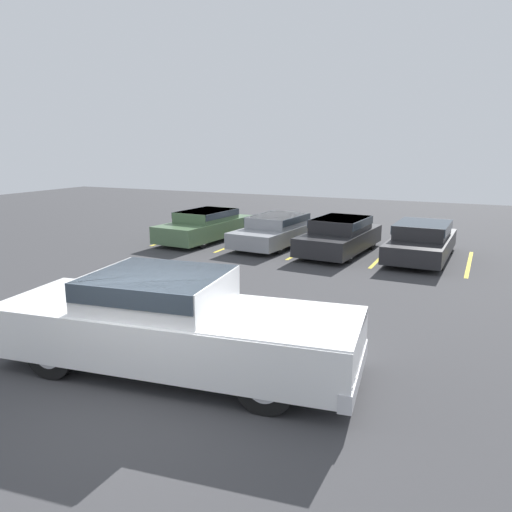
{
  "coord_description": "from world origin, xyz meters",
  "views": [
    {
      "loc": [
        4.52,
        -5.73,
        3.8
      ],
      "look_at": [
        -0.79,
        5.65,
        1.0
      ],
      "focal_mm": 35.0,
      "sensor_mm": 36.0,
      "label": 1
    }
  ],
  "objects_px": {
    "wheel_stop_curb": "(300,233)",
    "parked_sedan_b": "(277,229)",
    "pickup_truck": "(177,322)",
    "parked_sedan_d": "(422,240)",
    "parked_sedan_a": "(206,225)",
    "parked_sedan_c": "(340,234)"
  },
  "relations": [
    {
      "from": "parked_sedan_a",
      "to": "parked_sedan_b",
      "type": "distance_m",
      "value": 3.04
    },
    {
      "from": "parked_sedan_c",
      "to": "wheel_stop_curb",
      "type": "xyz_separation_m",
      "value": [
        -2.58,
        2.92,
        -0.6
      ]
    },
    {
      "from": "parked_sedan_d",
      "to": "parked_sedan_a",
      "type": "bearing_deg",
      "value": -87.07
    },
    {
      "from": "parked_sedan_d",
      "to": "wheel_stop_curb",
      "type": "xyz_separation_m",
      "value": [
        -5.35,
        2.67,
        -0.59
      ]
    },
    {
      "from": "parked_sedan_d",
      "to": "wheel_stop_curb",
      "type": "bearing_deg",
      "value": -115.08
    },
    {
      "from": "parked_sedan_b",
      "to": "parked_sedan_a",
      "type": "bearing_deg",
      "value": -79.26
    },
    {
      "from": "pickup_truck",
      "to": "parked_sedan_b",
      "type": "bearing_deg",
      "value": 96.64
    },
    {
      "from": "parked_sedan_b",
      "to": "pickup_truck",
      "type": "bearing_deg",
      "value": 18.91
    },
    {
      "from": "pickup_truck",
      "to": "wheel_stop_curb",
      "type": "xyz_separation_m",
      "value": [
        -2.69,
        13.45,
        -0.79
      ]
    },
    {
      "from": "parked_sedan_c",
      "to": "wheel_stop_curb",
      "type": "distance_m",
      "value": 3.94
    },
    {
      "from": "parked_sedan_a",
      "to": "parked_sedan_b",
      "type": "bearing_deg",
      "value": 100.07
    },
    {
      "from": "parked_sedan_b",
      "to": "parked_sedan_c",
      "type": "relative_size",
      "value": 1.05
    },
    {
      "from": "parked_sedan_a",
      "to": "parked_sedan_d",
      "type": "xyz_separation_m",
      "value": [
        8.37,
        0.22,
        0.01
      ]
    },
    {
      "from": "parked_sedan_b",
      "to": "parked_sedan_c",
      "type": "bearing_deg",
      "value": 87.58
    },
    {
      "from": "parked_sedan_b",
      "to": "parked_sedan_c",
      "type": "height_order",
      "value": "parked_sedan_c"
    },
    {
      "from": "parked_sedan_a",
      "to": "parked_sedan_c",
      "type": "relative_size",
      "value": 1.06
    },
    {
      "from": "wheel_stop_curb",
      "to": "parked_sedan_b",
      "type": "bearing_deg",
      "value": -89.94
    },
    {
      "from": "pickup_truck",
      "to": "parked_sedan_a",
      "type": "relative_size",
      "value": 1.34
    },
    {
      "from": "wheel_stop_curb",
      "to": "parked_sedan_a",
      "type": "bearing_deg",
      "value": -136.23
    },
    {
      "from": "parked_sedan_a",
      "to": "parked_sedan_d",
      "type": "relative_size",
      "value": 1.04
    },
    {
      "from": "parked_sedan_a",
      "to": "parked_sedan_d",
      "type": "distance_m",
      "value": 8.37
    },
    {
      "from": "parked_sedan_a",
      "to": "parked_sedan_b",
      "type": "xyz_separation_m",
      "value": [
        3.02,
        0.3,
        -0.02
      ]
    }
  ]
}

